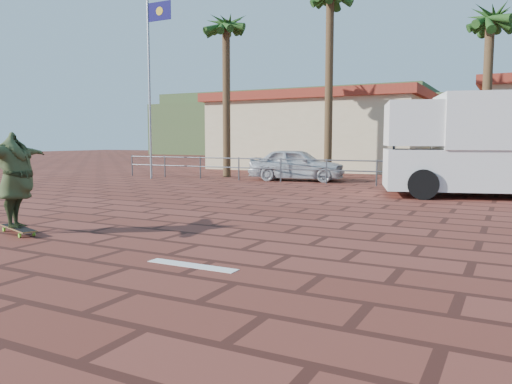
# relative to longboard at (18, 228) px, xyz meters

# --- Properties ---
(ground) EXTENTS (120.00, 120.00, 0.00)m
(ground) POSITION_rel_longboard_xyz_m (3.56, 0.72, -0.10)
(ground) COLOR maroon
(ground) RESTS_ON ground
(paint_stripe) EXTENTS (1.40, 0.22, 0.01)m
(paint_stripe) POSITION_rel_longboard_xyz_m (4.26, -0.48, -0.10)
(paint_stripe) COLOR white
(paint_stripe) RESTS_ON ground
(guardrail) EXTENTS (24.06, 0.06, 1.00)m
(guardrail) POSITION_rel_longboard_xyz_m (3.56, 12.72, 0.58)
(guardrail) COLOR #47494F
(guardrail) RESTS_ON ground
(flagpole) EXTENTS (1.30, 0.10, 8.00)m
(flagpole) POSITION_rel_longboard_xyz_m (-6.31, 11.72, 4.54)
(flagpole) COLOR gray
(flagpole) RESTS_ON ground
(palm_far_left) EXTENTS (2.40, 2.40, 8.25)m
(palm_far_left) POSITION_rel_longboard_xyz_m (-3.94, 14.22, 6.73)
(palm_far_left) COLOR brown
(palm_far_left) RESTS_ON ground
(palm_left) EXTENTS (2.40, 2.40, 9.45)m
(palm_left) POSITION_rel_longboard_xyz_m (0.56, 15.72, 7.85)
(palm_left) COLOR brown
(palm_left) RESTS_ON ground
(palm_center) EXTENTS (2.40, 2.40, 7.75)m
(palm_center) POSITION_rel_longboard_xyz_m (7.06, 16.22, 6.26)
(palm_center) COLOR brown
(palm_center) RESTS_ON ground
(building_west) EXTENTS (12.60, 7.60, 4.50)m
(building_west) POSITION_rel_longboard_xyz_m (-2.44, 22.72, 2.18)
(building_west) COLOR beige
(building_west) RESTS_ON ground
(hill_front) EXTENTS (70.00, 18.00, 6.00)m
(hill_front) POSITION_rel_longboard_xyz_m (3.56, 50.72, 2.90)
(hill_front) COLOR #384C28
(hill_front) RESTS_ON ground
(hill_back) EXTENTS (35.00, 14.00, 8.00)m
(hill_back) POSITION_rel_longboard_xyz_m (-18.44, 56.72, 3.90)
(hill_back) COLOR #384C28
(hill_back) RESTS_ON ground
(longboard) EXTENTS (1.25, 0.64, 0.12)m
(longboard) POSITION_rel_longboard_xyz_m (0.00, 0.00, 0.00)
(longboard) COLOR olive
(longboard) RESTS_ON ground
(skateboarder) EXTENTS (1.36, 2.25, 1.78)m
(skateboarder) POSITION_rel_longboard_xyz_m (0.00, -0.00, 0.91)
(skateboarder) COLOR #354324
(skateboarder) RESTS_ON longboard
(campervan) EXTENTS (6.52, 4.16, 3.14)m
(campervan) POSITION_rel_longboard_xyz_m (7.47, 10.82, 1.55)
(campervan) COLOR white
(campervan) RESTS_ON ground
(car_silver) EXTENTS (4.29, 2.26, 1.39)m
(car_silver) POSITION_rel_longboard_xyz_m (-0.13, 13.72, 0.60)
(car_silver) COLOR silver
(car_silver) RESTS_ON ground
(car_white) EXTENTS (4.24, 2.98, 1.33)m
(car_white) POSITION_rel_longboard_xyz_m (6.29, 13.72, 0.56)
(car_white) COLOR white
(car_white) RESTS_ON ground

